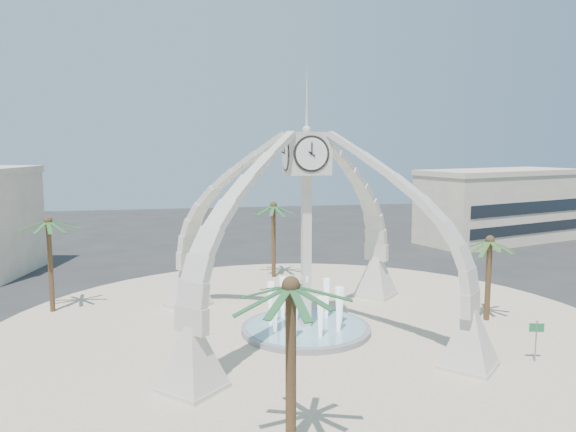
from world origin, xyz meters
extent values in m
plane|color=#282828|center=(0.00, 0.00, 0.00)|extent=(140.00, 140.00, 0.00)
cylinder|color=beige|center=(0.00, 0.00, 0.03)|extent=(40.00, 40.00, 0.06)
cube|color=beige|center=(0.00, 0.00, 4.90)|extent=(0.55, 0.55, 9.80)
cube|color=beige|center=(0.00, 0.00, 11.05)|extent=(2.50, 2.50, 2.50)
cone|color=beige|center=(0.00, 0.00, 14.30)|extent=(0.20, 0.20, 4.00)
cylinder|color=white|center=(0.00, -1.29, 11.05)|extent=(1.84, 0.04, 1.84)
pyramid|color=beige|center=(7.07, 7.07, 1.60)|extent=(3.80, 3.80, 3.20)
pyramid|color=beige|center=(-7.07, 7.07, 1.60)|extent=(3.80, 3.80, 3.20)
pyramid|color=beige|center=(-7.07, -7.07, 1.60)|extent=(3.80, 3.80, 3.20)
pyramid|color=beige|center=(7.07, -7.07, 1.60)|extent=(3.80, 3.80, 3.20)
cylinder|color=gray|center=(0.00, 0.00, 0.20)|extent=(8.00, 8.00, 0.40)
cylinder|color=#80B2BF|center=(0.00, 0.00, 0.42)|extent=(7.40, 7.40, 0.04)
cone|color=white|center=(0.00, 0.00, 2.02)|extent=(0.60, 0.60, 3.20)
cube|color=beige|center=(30.00, 28.00, 4.00)|extent=(21.49, 13.79, 8.00)
cube|color=beige|center=(30.00, 28.00, 8.30)|extent=(21.87, 14.17, 0.60)
cylinder|color=brown|center=(12.26, 0.06, 2.76)|extent=(0.36, 0.36, 5.52)
cylinder|color=brown|center=(-16.35, 7.52, 3.26)|extent=(0.35, 0.35, 6.52)
cylinder|color=brown|center=(0.43, 14.73, 3.23)|extent=(0.38, 0.38, 6.46)
cylinder|color=brown|center=(-3.56, -13.23, 3.30)|extent=(0.41, 0.41, 6.61)
cylinder|color=slate|center=(10.99, -6.97, 1.15)|extent=(0.07, 0.07, 2.30)
cube|color=#196739|center=(10.99, -6.97, 1.93)|extent=(0.77, 0.23, 0.46)
cube|color=white|center=(10.99, -6.97, 1.93)|extent=(0.82, 0.23, 0.52)
camera|label=1|loc=(-7.42, -32.72, 11.61)|focal=35.00mm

